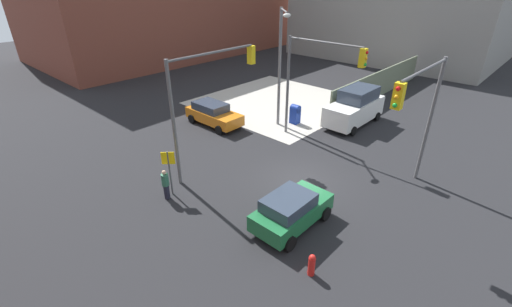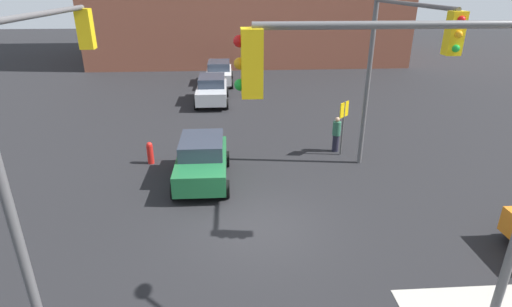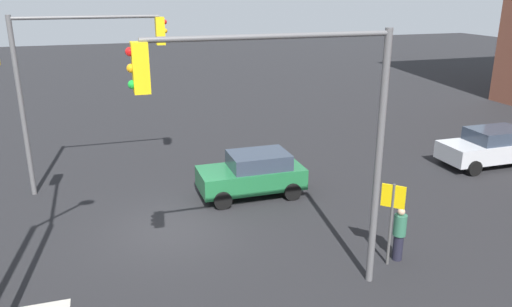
% 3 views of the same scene
% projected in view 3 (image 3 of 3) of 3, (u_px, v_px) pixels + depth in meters
% --- Properties ---
extents(ground_plane, '(120.00, 120.00, 0.00)m').
position_uv_depth(ground_plane, '(173.00, 229.00, 15.96)').
color(ground_plane, black).
extents(traffic_signal_nw_corner, '(5.88, 0.36, 6.50)m').
position_uv_depth(traffic_signal_nw_corner, '(294.00, 115.00, 11.08)').
color(traffic_signal_nw_corner, '#59595B').
rests_on(traffic_signal_nw_corner, ground).
extents(traffic_signal_se_corner, '(5.39, 0.36, 6.50)m').
position_uv_depth(traffic_signal_se_corner, '(79.00, 68.00, 17.87)').
color(traffic_signal_se_corner, '#59595B').
rests_on(traffic_signal_se_corner, ground).
extents(warning_sign_two_way, '(0.48, 0.48, 2.40)m').
position_uv_depth(warning_sign_two_way, '(392.00, 210.00, 13.45)').
color(warning_sign_two_way, '#4C4C4C').
rests_on(warning_sign_two_way, ground).
extents(fire_hydrant, '(0.26, 0.26, 0.94)m').
position_uv_depth(fire_hydrant, '(275.00, 159.00, 21.06)').
color(fire_hydrant, red).
rests_on(fire_hydrant, ground).
extents(sedan_green, '(3.84, 2.02, 1.62)m').
position_uv_depth(sedan_green, '(253.00, 174.00, 18.41)').
color(sedan_green, '#1E6638').
rests_on(sedan_green, ground).
extents(sedan_silver, '(4.18, 2.02, 1.62)m').
position_uv_depth(sedan_silver, '(490.00, 146.00, 21.56)').
color(sedan_silver, '#B7BABF').
rests_on(sedan_silver, ground).
extents(pedestrian_crossing, '(0.36, 0.36, 1.59)m').
position_uv_depth(pedestrian_crossing, '(399.00, 233.00, 13.95)').
color(pedestrian_crossing, '#2D664C').
rests_on(pedestrian_crossing, ground).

